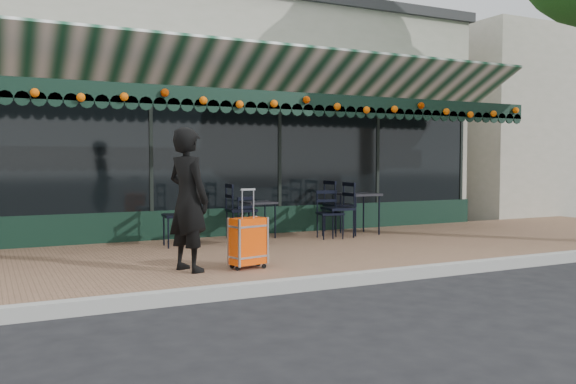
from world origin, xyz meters
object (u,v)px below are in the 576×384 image
chair_a_front (330,214)px  cafe_table_b (259,205)px  suitcase (248,242)px  chair_b_front (253,221)px  woman (188,200)px  chair_a_left (338,209)px  chair_a_right (340,206)px  chair_b_left (178,216)px  cafe_table_a (360,197)px  chair_b_right (241,211)px

chair_a_front → cafe_table_b: bearing=158.8°
suitcase → chair_b_front: (0.88, 1.88, 0.06)m
woman → chair_a_left: woman is taller
cafe_table_b → chair_b_front: chair_b_front is taller
woman → suitcase: 0.92m
woman → chair_a_front: 3.70m
chair_a_right → chair_a_front: (-0.65, -0.75, -0.07)m
woman → cafe_table_b: size_ratio=2.77×
woman → chair_b_left: size_ratio=1.84×
cafe_table_a → chair_b_left: (-3.44, -0.08, -0.20)m
chair_a_right → suitcase: bearing=134.1°
woman → cafe_table_a: (3.94, 2.21, -0.20)m
cafe_table_b → chair_b_front: size_ratio=0.80×
cafe_table_a → chair_a_left: bearing=-161.7°
chair_a_left → chair_b_front: 1.79m
chair_a_right → chair_b_left: bearing=100.6°
suitcase → chair_b_front: size_ratio=1.26×
chair_b_front → cafe_table_b: bearing=39.2°
chair_a_left → chair_b_right: (-1.63, 0.52, -0.01)m
suitcase → chair_a_right: size_ratio=1.00×
chair_b_left → suitcase: bearing=10.6°
cafe_table_a → chair_a_left: chair_a_left is taller
chair_a_left → chair_b_right: bearing=-103.4°
cafe_table_a → cafe_table_b: bearing=168.8°
chair_a_right → chair_b_right: 2.06m
chair_a_left → chair_a_right: bearing=151.1°
cafe_table_a → chair_b_front: bearing=-168.2°
woman → suitcase: size_ratio=1.77×
cafe_table_b → chair_a_left: (1.28, -0.56, -0.08)m
woman → chair_b_left: bearing=-34.7°
cafe_table_b → chair_a_left: chair_a_left is taller
cafe_table_a → chair_a_left: (-0.58, -0.19, -0.18)m
woman → chair_b_left: woman is taller
chair_a_left → chair_a_front: bearing=-60.8°
chair_a_front → chair_b_right: chair_b_right is taller
chair_b_right → cafe_table_a: bearing=-93.3°
cafe_table_b → chair_a_right: size_ratio=0.64×
chair_a_right → chair_b_right: bearing=94.8°
chair_a_left → chair_b_left: size_ratio=1.03×
chair_a_right → chair_b_front: size_ratio=1.27×
cafe_table_a → chair_b_front: chair_b_front is taller
cafe_table_b → chair_b_right: bearing=-174.3°
suitcase → chair_a_front: bearing=27.3°
woman → chair_b_front: size_ratio=2.23×
woman → chair_b_right: 3.10m
chair_a_front → suitcase: bearing=-128.3°
suitcase → chair_a_front: size_ratio=1.17×
chair_b_left → chair_b_front: size_ratio=1.21×
chair_b_left → chair_a_left: bearing=92.8°
cafe_table_a → chair_b_right: (-2.21, 0.33, -0.19)m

